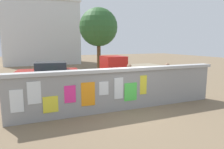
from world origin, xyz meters
TOP-DOWN VIEW (x-y plane):
  - ground at (0.00, 8.00)m, footprint 60.00×60.00m
  - poster_wall at (-0.01, -0.00)m, footprint 8.57×0.42m
  - auto_rickshaw_truck at (2.18, 3.90)m, footprint 3.60×1.51m
  - car_parked at (-2.27, 6.42)m, footprint 3.97×2.13m
  - motorcycle at (-2.84, 1.27)m, footprint 1.90×0.56m
  - bicycle_near at (-0.96, 1.73)m, footprint 1.68×0.51m
  - bicycle_far at (-3.66, 3.26)m, footprint 1.65×0.62m
  - person_walking at (2.92, 1.11)m, footprint 0.41×0.41m
  - person_bystander at (1.01, 1.48)m, footprint 0.48×0.48m
  - tree_roadside at (2.75, 11.32)m, footprint 3.59×3.59m
  - building_background at (-1.86, 20.83)m, footprint 9.12×6.27m

SIDE VIEW (x-z plane):
  - ground at x=0.00m, z-range 0.00..0.00m
  - bicycle_near at x=-0.96m, z-range -0.11..0.84m
  - bicycle_far at x=-3.66m, z-range -0.11..0.84m
  - motorcycle at x=-2.84m, z-range 0.03..0.90m
  - car_parked at x=-2.27m, z-range 0.03..1.43m
  - poster_wall at x=-0.01m, z-range 0.02..1.67m
  - auto_rickshaw_truck at x=2.18m, z-range -0.02..1.83m
  - person_walking at x=2.92m, z-range 0.18..1.80m
  - person_bystander at x=1.01m, z-range 0.18..1.80m
  - building_background at x=-1.86m, z-range 0.02..8.12m
  - tree_roadside at x=2.75m, z-range 1.14..7.04m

